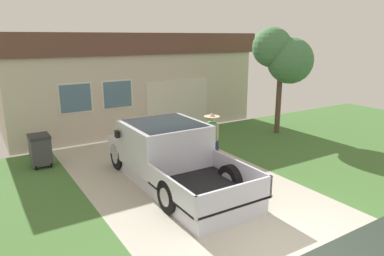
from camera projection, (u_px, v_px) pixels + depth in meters
The scene contains 6 objects.
pickup_truck at pixel (168, 155), 9.86m from camera, with size 2.21×5.18×1.62m.
person_with_hat at pixel (212, 136), 10.62m from camera, with size 0.48×0.48×1.76m.
handbag at pixel (220, 165), 10.72m from camera, with size 0.29×0.18×0.43m.
house_with_garage at pixel (122, 77), 16.61m from camera, with size 11.00×6.14×4.10m.
front_yard_tree at pixel (283, 56), 14.14m from camera, with size 2.26×2.23×4.33m.
wheeled_trash_bin at pixel (40, 149), 10.93m from camera, with size 0.60×0.72×1.02m.
Camera 1 is at (-4.71, -3.77, 3.96)m, focal length 32.88 mm.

